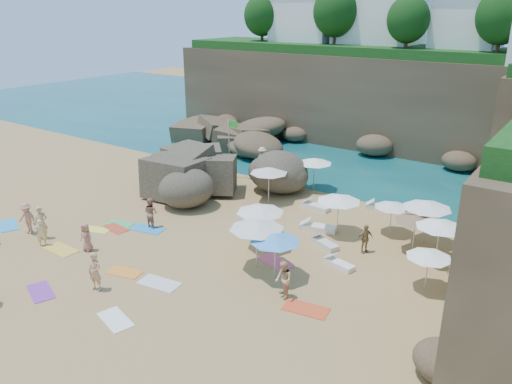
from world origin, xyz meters
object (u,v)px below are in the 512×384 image
Objects in this scene: rock_outcrop at (214,192)px; person_stand_3 at (365,239)px; person_stand_0 at (41,223)px; person_stand_5 at (169,159)px; parasol_1 at (315,161)px; flag_pole at (230,141)px; lounger_0 at (315,207)px; person_stand_1 at (151,213)px; person_stand_4 at (454,271)px; person_stand_6 at (41,232)px; parasol_2 at (440,224)px; parasol_0 at (269,170)px; person_stand_2 at (262,159)px.

person_stand_3 is (12.09, -2.44, 0.78)m from rock_outcrop.
person_stand_0 is 1.21× the size of person_stand_5.
flag_pole is at bearing -167.60° from parasol_1.
flag_pole is 2.87× the size of person_stand_5.
person_stand_1 reaches higher than lounger_0.
flag_pole is 2.89× the size of person_stand_3.
rock_outcrop is at bearing -43.66° from person_stand_5.
person_stand_6 is (-19.03, -8.35, 0.03)m from person_stand_4.
person_stand_5 is (-13.53, 0.89, 0.63)m from lounger_0.
parasol_2 is at bearing -33.64° from person_stand_5.
parasol_2 is 1.25× the size of lounger_0.
parasol_1 is at bearing 12.40° from flag_pole.
person_stand_6 is at bearing -117.04° from parasol_0.
person_stand_1 is at bearing -160.62° from parasol_2.
person_stand_4 is (12.74, -3.97, -1.41)m from parasol_0.
parasol_1 is 1.27× the size of person_stand_0.
parasol_0 is at bearing -153.99° from person_stand_4.
flag_pole reaches higher than person_stand_0.
person_stand_5 is (-11.68, -2.22, -1.31)m from parasol_1.
person_stand_4 is (17.64, -6.28, -2.14)m from flag_pole.
person_stand_2 is (-5.42, 1.59, -1.16)m from parasol_1.
flag_pole is 16.93m from parasol_2.
parasol_2 reaches higher than person_stand_0.
flag_pole is 2.53× the size of person_stand_1.
parasol_1 is (1.32, 3.68, -0.05)m from parasol_0.
rock_outcrop is 4.60× the size of person_stand_0.
parasol_1 is 4.10m from lounger_0.
parasol_2 is 3.73m from person_stand_3.
parasol_0 is 1.58× the size of person_stand_3.
lounger_0 is (-8.26, 2.68, -1.91)m from parasol_2.
parasol_2 is 2.64m from person_stand_4.
parasol_0 reaches higher than person_stand_0.
person_stand_0 is at bearing -115.02° from person_stand_4.
flag_pole reaches higher than parasol_1.
person_stand_3 is at bearing -45.45° from parasol_1.
person_stand_5 is at bearing -179.04° from lounger_0.
person_stand_0 reaches higher than rock_outcrop.
rock_outcrop is 1.94× the size of flag_pole.
person_stand_2 is at bearing -165.43° from person_stand_4.
rock_outcrop is 6.80m from person_stand_5.
person_stand_5 is (-7.09, 8.74, -0.10)m from person_stand_1.
person_stand_0 is 17.38m from person_stand_3.
person_stand_6 is (-9.45, -12.89, 0.61)m from lounger_0.
parasol_2 is 1.25× the size of person_stand_0.
person_stand_2 is 1.22× the size of person_stand_6.
parasol_0 is 1.70× the size of person_stand_4.
parasol_0 is 3.78m from lounger_0.
parasol_1 is 1.54× the size of person_stand_5.
flag_pole is at bearing -77.82° from person_stand_1.
rock_outcrop is at bearing -140.01° from parasol_1.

